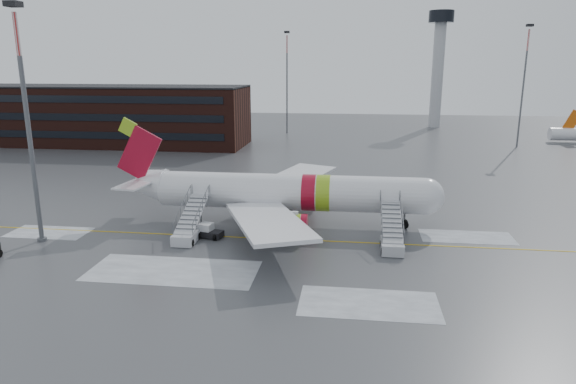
# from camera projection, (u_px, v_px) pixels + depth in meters

# --- Properties ---
(ground) EXTENTS (260.00, 260.00, 0.00)m
(ground) POSITION_uv_depth(u_px,v_px,m) (265.00, 235.00, 51.50)
(ground) COLOR #494C4F
(ground) RESTS_ON ground
(airliner) EXTENTS (35.03, 32.97, 11.18)m
(airliner) POSITION_uv_depth(u_px,v_px,m) (282.00, 192.00, 54.53)
(airliner) COLOR white
(airliner) RESTS_ON ground
(airstair_fwd) EXTENTS (2.05, 7.70, 3.48)m
(airstair_fwd) POSITION_uv_depth(u_px,v_px,m) (392.00, 238.00, 47.42)
(airstair_fwd) COLOR #AEB0B6
(airstair_fwd) RESTS_ON ground
(airstair_aft) EXTENTS (2.05, 7.70, 3.48)m
(airstair_aft) POSITION_uv_depth(u_px,v_px,m) (188.00, 230.00, 49.84)
(airstair_aft) COLOR silver
(airstair_aft) RESTS_ON ground
(pushback_tug) EXTENTS (2.70, 2.25, 1.41)m
(pushback_tug) POSITION_uv_depth(u_px,v_px,m) (209.00, 231.00, 50.70)
(pushback_tug) COLOR black
(pushback_tug) RESTS_ON ground
(light_mast_near) EXTENTS (1.20, 1.20, 22.02)m
(light_mast_near) POSITION_uv_depth(u_px,v_px,m) (28.00, 122.00, 47.07)
(light_mast_near) COLOR #595B60
(light_mast_near) RESTS_ON ground
(terminal_building) EXTENTS (62.00, 16.11, 12.30)m
(terminal_building) POSITION_uv_depth(u_px,v_px,m) (100.00, 115.00, 108.48)
(terminal_building) COLOR #3F1E16
(terminal_building) RESTS_ON ground
(control_tower) EXTENTS (6.40, 6.40, 30.00)m
(control_tower) POSITION_uv_depth(u_px,v_px,m) (439.00, 56.00, 134.59)
(control_tower) COLOR #B2B5BA
(control_tower) RESTS_ON ground
(light_mast_far_ne) EXTENTS (1.20, 1.20, 24.25)m
(light_mast_far_ne) POSITION_uv_depth(u_px,v_px,m) (524.00, 78.00, 102.55)
(light_mast_far_ne) COLOR #595B60
(light_mast_far_ne) RESTS_ON ground
(light_mast_far_n) EXTENTS (1.20, 1.20, 24.25)m
(light_mast_far_n) POSITION_uv_depth(u_px,v_px,m) (287.00, 76.00, 124.16)
(light_mast_far_n) COLOR #595B60
(light_mast_far_n) RESTS_ON ground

